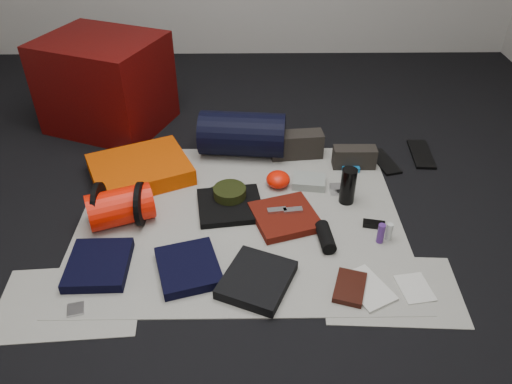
{
  "coord_description": "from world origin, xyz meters",
  "views": [
    {
      "loc": [
        0.06,
        -1.96,
        1.59
      ],
      "look_at": [
        0.08,
        0.07,
        0.1
      ],
      "focal_mm": 35.0,
      "sensor_mm": 36.0,
      "label": 1
    }
  ],
  "objects_px": {
    "compact_camera": "(340,189)",
    "red_cabinet": "(106,83)",
    "stuff_sack": "(120,207)",
    "paperback_book": "(350,287)",
    "water_bottle": "(348,186)",
    "navy_duffel": "(242,134)",
    "sleeping_pad": "(140,169)"
  },
  "relations": [
    {
      "from": "compact_camera",
      "to": "red_cabinet",
      "type": "bearing_deg",
      "value": 147.36
    },
    {
      "from": "stuff_sack",
      "to": "paperback_book",
      "type": "height_order",
      "value": "stuff_sack"
    },
    {
      "from": "red_cabinet",
      "to": "water_bottle",
      "type": "xyz_separation_m",
      "value": [
        1.41,
        -0.87,
        -0.18
      ]
    },
    {
      "from": "stuff_sack",
      "to": "paperback_book",
      "type": "bearing_deg",
      "value": -23.94
    },
    {
      "from": "stuff_sack",
      "to": "compact_camera",
      "type": "xyz_separation_m",
      "value": [
        1.11,
        0.23,
        -0.07
      ]
    },
    {
      "from": "water_bottle",
      "to": "compact_camera",
      "type": "distance_m",
      "value": 0.12
    },
    {
      "from": "navy_duffel",
      "to": "stuff_sack",
      "type": "bearing_deg",
      "value": -127.07
    },
    {
      "from": "navy_duffel",
      "to": "water_bottle",
      "type": "bearing_deg",
      "value": -35.82
    },
    {
      "from": "sleeping_pad",
      "to": "water_bottle",
      "type": "xyz_separation_m",
      "value": [
        1.11,
        -0.24,
        0.05
      ]
    },
    {
      "from": "red_cabinet",
      "to": "stuff_sack",
      "type": "xyz_separation_m",
      "value": [
        0.27,
        -1.02,
        -0.19
      ]
    },
    {
      "from": "navy_duffel",
      "to": "water_bottle",
      "type": "relative_size",
      "value": 2.5
    },
    {
      "from": "navy_duffel",
      "to": "sleeping_pad",
      "type": "bearing_deg",
      "value": -151.24
    },
    {
      "from": "stuff_sack",
      "to": "water_bottle",
      "type": "xyz_separation_m",
      "value": [
        1.14,
        0.15,
        0.01
      ]
    },
    {
      "from": "red_cabinet",
      "to": "sleeping_pad",
      "type": "distance_m",
      "value": 0.73
    },
    {
      "from": "navy_duffel",
      "to": "paperback_book",
      "type": "distance_m",
      "value": 1.2
    },
    {
      "from": "red_cabinet",
      "to": "water_bottle",
      "type": "height_order",
      "value": "red_cabinet"
    },
    {
      "from": "red_cabinet",
      "to": "compact_camera",
      "type": "distance_m",
      "value": 1.62
    },
    {
      "from": "compact_camera",
      "to": "navy_duffel",
      "type": "bearing_deg",
      "value": 139.52
    },
    {
      "from": "red_cabinet",
      "to": "stuff_sack",
      "type": "relative_size",
      "value": 2.22
    },
    {
      "from": "stuff_sack",
      "to": "compact_camera",
      "type": "height_order",
      "value": "stuff_sack"
    },
    {
      "from": "paperback_book",
      "to": "water_bottle",
      "type": "bearing_deg",
      "value": 100.11
    },
    {
      "from": "sleeping_pad",
      "to": "water_bottle",
      "type": "bearing_deg",
      "value": -12.39
    },
    {
      "from": "compact_camera",
      "to": "water_bottle",
      "type": "bearing_deg",
      "value": -77.6
    },
    {
      "from": "red_cabinet",
      "to": "water_bottle",
      "type": "relative_size",
      "value": 3.47
    },
    {
      "from": "compact_camera",
      "to": "paperback_book",
      "type": "distance_m",
      "value": 0.7
    },
    {
      "from": "navy_duffel",
      "to": "paperback_book",
      "type": "bearing_deg",
      "value": -61.36
    },
    {
      "from": "navy_duffel",
      "to": "red_cabinet",
      "type": "bearing_deg",
      "value": 161.48
    },
    {
      "from": "red_cabinet",
      "to": "compact_camera",
      "type": "relative_size",
      "value": 6.71
    },
    {
      "from": "sleeping_pad",
      "to": "water_bottle",
      "type": "height_order",
      "value": "water_bottle"
    },
    {
      "from": "navy_duffel",
      "to": "paperback_book",
      "type": "xyz_separation_m",
      "value": [
        0.46,
        -1.1,
        -0.12
      ]
    },
    {
      "from": "red_cabinet",
      "to": "compact_camera",
      "type": "height_order",
      "value": "red_cabinet"
    },
    {
      "from": "water_bottle",
      "to": "navy_duffel",
      "type": "bearing_deg",
      "value": 138.38
    }
  ]
}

